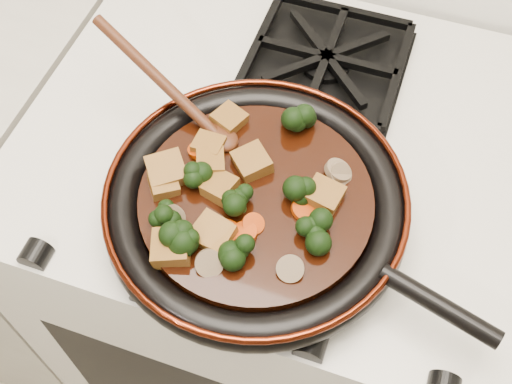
% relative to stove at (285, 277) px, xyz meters
% --- Properties ---
extents(stove, '(0.76, 0.60, 0.90)m').
position_rel_stove_xyz_m(stove, '(0.00, 0.00, 0.00)').
color(stove, beige).
rests_on(stove, ground).
extents(burner_grate_front, '(0.23, 0.23, 0.03)m').
position_rel_stove_xyz_m(burner_grate_front, '(0.00, -0.14, 0.46)').
color(burner_grate_front, black).
rests_on(burner_grate_front, stove).
extents(burner_grate_back, '(0.23, 0.23, 0.03)m').
position_rel_stove_xyz_m(burner_grate_back, '(0.00, 0.14, 0.46)').
color(burner_grate_back, black).
rests_on(burner_grate_back, stove).
extents(skillet, '(0.49, 0.37, 0.05)m').
position_rel_stove_xyz_m(skillet, '(-0.01, -0.15, 0.49)').
color(skillet, black).
rests_on(skillet, burner_grate_front).
extents(braising_sauce, '(0.28, 0.28, 0.02)m').
position_rel_stove_xyz_m(braising_sauce, '(-0.01, -0.14, 0.50)').
color(braising_sauce, black).
rests_on(braising_sauce, skillet).
extents(tofu_cube_0, '(0.04, 0.05, 0.02)m').
position_rel_stove_xyz_m(tofu_cube_0, '(-0.06, -0.15, 0.52)').
color(tofu_cube_0, brown).
rests_on(tofu_cube_0, braising_sauce).
extents(tofu_cube_1, '(0.06, 0.06, 0.03)m').
position_rel_stove_xyz_m(tofu_cube_1, '(-0.03, -0.10, 0.52)').
color(tofu_cube_1, brown).
rests_on(tofu_cube_1, braising_sauce).
extents(tofu_cube_2, '(0.06, 0.06, 0.03)m').
position_rel_stove_xyz_m(tofu_cube_2, '(-0.12, -0.15, 0.52)').
color(tofu_cube_2, brown).
rests_on(tofu_cube_2, braising_sauce).
extents(tofu_cube_3, '(0.05, 0.05, 0.03)m').
position_rel_stove_xyz_m(tofu_cube_3, '(-0.04, -0.21, 0.52)').
color(tofu_cube_3, brown).
rests_on(tofu_cube_3, braising_sauce).
extents(tofu_cube_4, '(0.05, 0.04, 0.03)m').
position_rel_stove_xyz_m(tofu_cube_4, '(-0.04, -0.21, 0.52)').
color(tofu_cube_4, brown).
rests_on(tofu_cube_4, braising_sauce).
extents(tofu_cube_5, '(0.05, 0.05, 0.02)m').
position_rel_stove_xyz_m(tofu_cube_5, '(-0.12, -0.17, 0.52)').
color(tofu_cube_5, brown).
rests_on(tofu_cube_5, braising_sauce).
extents(tofu_cube_6, '(0.05, 0.05, 0.03)m').
position_rel_stove_xyz_m(tofu_cube_6, '(-0.08, -0.05, 0.52)').
color(tofu_cube_6, brown).
rests_on(tofu_cube_6, braising_sauce).
extents(tofu_cube_7, '(0.05, 0.05, 0.03)m').
position_rel_stove_xyz_m(tofu_cube_7, '(-0.08, -0.12, 0.52)').
color(tofu_cube_7, brown).
rests_on(tofu_cube_7, braising_sauce).
extents(tofu_cube_8, '(0.05, 0.04, 0.03)m').
position_rel_stove_xyz_m(tofu_cube_8, '(0.07, -0.12, 0.52)').
color(tofu_cube_8, brown).
rests_on(tofu_cube_8, braising_sauce).
extents(tofu_cube_9, '(0.06, 0.06, 0.03)m').
position_rel_stove_xyz_m(tofu_cube_9, '(-0.08, -0.24, 0.52)').
color(tofu_cube_9, brown).
rests_on(tofu_cube_9, braising_sauce).
extents(tofu_cube_10, '(0.04, 0.03, 0.02)m').
position_rel_stove_xyz_m(tofu_cube_10, '(-0.09, -0.10, 0.52)').
color(tofu_cube_10, brown).
rests_on(tofu_cube_10, braising_sauce).
extents(broccoli_floret_0, '(0.09, 0.09, 0.07)m').
position_rel_stove_xyz_m(broccoli_floret_0, '(-0.01, -0.23, 0.52)').
color(broccoli_floret_0, black).
rests_on(broccoli_floret_0, braising_sauce).
extents(broccoli_floret_1, '(0.09, 0.09, 0.06)m').
position_rel_stove_xyz_m(broccoli_floret_1, '(0.07, -0.17, 0.52)').
color(broccoli_floret_1, black).
rests_on(broccoli_floret_1, braising_sauce).
extents(broccoli_floret_2, '(0.07, 0.07, 0.06)m').
position_rel_stove_xyz_m(broccoli_floret_2, '(-0.02, -0.17, 0.52)').
color(broccoli_floret_2, black).
rests_on(broccoli_floret_2, braising_sauce).
extents(broccoli_floret_3, '(0.09, 0.08, 0.07)m').
position_rel_stove_xyz_m(broccoli_floret_3, '(-0.09, -0.15, 0.52)').
color(broccoli_floret_3, black).
rests_on(broccoli_floret_3, braising_sauce).
extents(broccoli_floret_4, '(0.06, 0.07, 0.06)m').
position_rel_stove_xyz_m(broccoli_floret_4, '(-0.10, -0.21, 0.52)').
color(broccoli_floret_4, black).
rests_on(broccoli_floret_4, braising_sauce).
extents(broccoli_floret_5, '(0.09, 0.08, 0.06)m').
position_rel_stove_xyz_m(broccoli_floret_5, '(0.04, -0.12, 0.52)').
color(broccoli_floret_5, black).
rests_on(broccoli_floret_5, braising_sauce).
extents(broccoli_floret_6, '(0.08, 0.09, 0.07)m').
position_rel_stove_xyz_m(broccoli_floret_6, '(0.00, -0.03, 0.52)').
color(broccoli_floret_6, black).
rests_on(broccoli_floret_6, braising_sauce).
extents(broccoli_floret_7, '(0.09, 0.08, 0.06)m').
position_rel_stove_xyz_m(broccoli_floret_7, '(-0.07, -0.24, 0.52)').
color(broccoli_floret_7, black).
rests_on(broccoli_floret_7, braising_sauce).
extents(carrot_coin_0, '(0.03, 0.03, 0.01)m').
position_rel_stove_xyz_m(carrot_coin_0, '(-0.03, -0.20, 0.51)').
color(carrot_coin_0, '#A63004').
rests_on(carrot_coin_0, braising_sauce).
extents(carrot_coin_1, '(0.03, 0.03, 0.02)m').
position_rel_stove_xyz_m(carrot_coin_1, '(0.05, -0.14, 0.51)').
color(carrot_coin_1, '#A63004').
rests_on(carrot_coin_1, braising_sauce).
extents(carrot_coin_2, '(0.03, 0.03, 0.02)m').
position_rel_stove_xyz_m(carrot_coin_2, '(-0.00, -0.18, 0.51)').
color(carrot_coin_2, '#A63004').
rests_on(carrot_coin_2, braising_sauce).
extents(carrot_coin_3, '(0.03, 0.03, 0.02)m').
position_rel_stove_xyz_m(carrot_coin_3, '(-0.10, -0.10, 0.51)').
color(carrot_coin_3, '#A63004').
rests_on(carrot_coin_3, braising_sauce).
extents(carrot_coin_4, '(0.03, 0.03, 0.01)m').
position_rel_stove_xyz_m(carrot_coin_4, '(-0.01, -0.20, 0.51)').
color(carrot_coin_4, '#A63004').
rests_on(carrot_coin_4, braising_sauce).
extents(mushroom_slice_0, '(0.03, 0.03, 0.02)m').
position_rel_stove_xyz_m(mushroom_slice_0, '(0.06, -0.22, 0.52)').
color(mushroom_slice_0, brown).
rests_on(mushroom_slice_0, braising_sauce).
extents(mushroom_slice_1, '(0.04, 0.04, 0.03)m').
position_rel_stove_xyz_m(mushroom_slice_1, '(-0.03, -0.25, 0.52)').
color(mushroom_slice_1, brown).
rests_on(mushroom_slice_1, braising_sauce).
extents(mushroom_slice_2, '(0.04, 0.04, 0.03)m').
position_rel_stove_xyz_m(mushroom_slice_2, '(-0.09, -0.21, 0.52)').
color(mushroom_slice_2, brown).
rests_on(mushroom_slice_2, braising_sauce).
extents(mushroom_slice_3, '(0.05, 0.05, 0.02)m').
position_rel_stove_xyz_m(mushroom_slice_3, '(0.07, -0.08, 0.52)').
color(mushroom_slice_3, brown).
rests_on(mushroom_slice_3, braising_sauce).
extents(mushroom_slice_4, '(0.04, 0.04, 0.03)m').
position_rel_stove_xyz_m(mushroom_slice_4, '(0.08, -0.09, 0.52)').
color(mushroom_slice_4, brown).
rests_on(mushroom_slice_4, braising_sauce).
extents(wooden_spoon, '(0.14, 0.08, 0.22)m').
position_rel_stove_xyz_m(wooden_spoon, '(-0.14, -0.06, 0.53)').
color(wooden_spoon, '#3F1C0D').
rests_on(wooden_spoon, braising_sauce).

